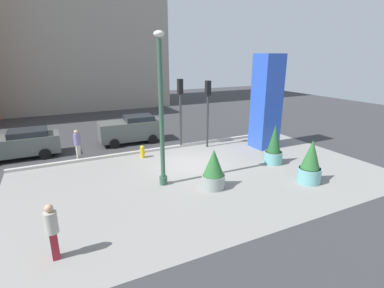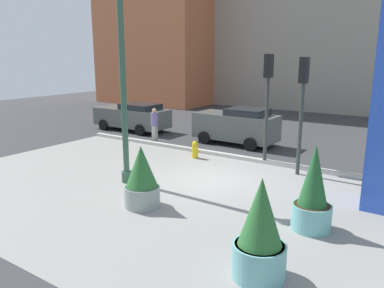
{
  "view_description": "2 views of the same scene",
  "coord_description": "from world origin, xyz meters",
  "px_view_note": "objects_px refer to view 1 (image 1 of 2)",
  "views": [
    {
      "loc": [
        -6.44,
        -13.29,
        5.69
      ],
      "look_at": [
        -0.43,
        -1.12,
        1.55
      ],
      "focal_mm": 26.96,
      "sensor_mm": 36.0,
      "label": 1
    },
    {
      "loc": [
        6.62,
        -10.82,
        4.28
      ],
      "look_at": [
        -0.03,
        -0.93,
        1.49
      ],
      "focal_mm": 35.19,
      "sensor_mm": 36.0,
      "label": 2
    }
  ],
  "objects_px": {
    "art_pillar_blue": "(266,102)",
    "traffic_light_corner": "(180,102)",
    "potted_plant_mid_plaza": "(310,164)",
    "car_curb_east": "(131,129)",
    "pedestrian_crossing": "(52,229)",
    "lamp_post": "(161,115)",
    "fire_hydrant": "(142,152)",
    "car_intersection": "(17,144)",
    "potted_plant_curbside": "(274,147)",
    "pedestrian_on_sidewalk": "(77,143)",
    "potted_plant_near_right": "(214,170)",
    "traffic_light_far_side": "(208,103)"
  },
  "relations": [
    {
      "from": "art_pillar_blue",
      "to": "potted_plant_near_right",
      "type": "bearing_deg",
      "value": -147.34
    },
    {
      "from": "potted_plant_curbside",
      "to": "traffic_light_corner",
      "type": "distance_m",
      "value": 6.31
    },
    {
      "from": "potted_plant_mid_plaza",
      "to": "car_intersection",
      "type": "bearing_deg",
      "value": 141.49
    },
    {
      "from": "car_intersection",
      "to": "art_pillar_blue",
      "type": "bearing_deg",
      "value": -17.83
    },
    {
      "from": "lamp_post",
      "to": "fire_hydrant",
      "type": "relative_size",
      "value": 8.91
    },
    {
      "from": "art_pillar_blue",
      "to": "traffic_light_corner",
      "type": "bearing_deg",
      "value": 154.72
    },
    {
      "from": "fire_hydrant",
      "to": "car_curb_east",
      "type": "height_order",
      "value": "car_curb_east"
    },
    {
      "from": "potted_plant_near_right",
      "to": "car_curb_east",
      "type": "distance_m",
      "value": 8.78
    },
    {
      "from": "art_pillar_blue",
      "to": "potted_plant_curbside",
      "type": "distance_m",
      "value": 3.63
    },
    {
      "from": "pedestrian_crossing",
      "to": "pedestrian_on_sidewalk",
      "type": "bearing_deg",
      "value": 80.26
    },
    {
      "from": "potted_plant_curbside",
      "to": "pedestrian_on_sidewalk",
      "type": "distance_m",
      "value": 11.01
    },
    {
      "from": "lamp_post",
      "to": "car_intersection",
      "type": "relative_size",
      "value": 1.45
    },
    {
      "from": "art_pillar_blue",
      "to": "potted_plant_near_right",
      "type": "height_order",
      "value": "art_pillar_blue"
    },
    {
      "from": "art_pillar_blue",
      "to": "pedestrian_on_sidewalk",
      "type": "height_order",
      "value": "art_pillar_blue"
    },
    {
      "from": "potted_plant_mid_plaza",
      "to": "potted_plant_curbside",
      "type": "height_order",
      "value": "potted_plant_curbside"
    },
    {
      "from": "traffic_light_corner",
      "to": "pedestrian_crossing",
      "type": "relative_size",
      "value": 2.49
    },
    {
      "from": "pedestrian_crossing",
      "to": "traffic_light_corner",
      "type": "bearing_deg",
      "value": 46.94
    },
    {
      "from": "lamp_post",
      "to": "potted_plant_mid_plaza",
      "type": "xyz_separation_m",
      "value": [
        6.2,
        -2.8,
        -2.32
      ]
    },
    {
      "from": "potted_plant_near_right",
      "to": "traffic_light_corner",
      "type": "relative_size",
      "value": 0.42
    },
    {
      "from": "fire_hydrant",
      "to": "traffic_light_corner",
      "type": "xyz_separation_m",
      "value": [
        2.83,
        0.86,
        2.58
      ]
    },
    {
      "from": "art_pillar_blue",
      "to": "potted_plant_mid_plaza",
      "type": "bearing_deg",
      "value": -107.92
    },
    {
      "from": "potted_plant_mid_plaza",
      "to": "potted_plant_near_right",
      "type": "bearing_deg",
      "value": 161.27
    },
    {
      "from": "potted_plant_curbside",
      "to": "lamp_post",
      "type": "bearing_deg",
      "value": 179.08
    },
    {
      "from": "potted_plant_mid_plaza",
      "to": "art_pillar_blue",
      "type": "bearing_deg",
      "value": 72.08
    },
    {
      "from": "potted_plant_mid_plaza",
      "to": "potted_plant_curbside",
      "type": "distance_m",
      "value": 2.71
    },
    {
      "from": "potted_plant_near_right",
      "to": "car_intersection",
      "type": "bearing_deg",
      "value": 133.91
    },
    {
      "from": "potted_plant_mid_plaza",
      "to": "pedestrian_on_sidewalk",
      "type": "distance_m",
      "value": 12.4
    },
    {
      "from": "fire_hydrant",
      "to": "pedestrian_on_sidewalk",
      "type": "xyz_separation_m",
      "value": [
        -3.36,
        1.39,
        0.6
      ]
    },
    {
      "from": "lamp_post",
      "to": "pedestrian_on_sidewalk",
      "type": "distance_m",
      "value": 6.62
    },
    {
      "from": "fire_hydrant",
      "to": "car_intersection",
      "type": "relative_size",
      "value": 0.16
    },
    {
      "from": "traffic_light_far_side",
      "to": "car_curb_east",
      "type": "bearing_deg",
      "value": 143.05
    },
    {
      "from": "lamp_post",
      "to": "pedestrian_crossing",
      "type": "bearing_deg",
      "value": -143.85
    },
    {
      "from": "car_intersection",
      "to": "traffic_light_corner",
      "type": "bearing_deg",
      "value": -13.63
    },
    {
      "from": "lamp_post",
      "to": "pedestrian_crossing",
      "type": "xyz_separation_m",
      "value": [
        -4.65,
        -3.39,
        -2.27
      ]
    },
    {
      "from": "traffic_light_far_side",
      "to": "pedestrian_on_sidewalk",
      "type": "xyz_separation_m",
      "value": [
        -7.78,
        1.18,
        -1.9
      ]
    },
    {
      "from": "lamp_post",
      "to": "art_pillar_blue",
      "type": "bearing_deg",
      "value": 17.74
    },
    {
      "from": "potted_plant_near_right",
      "to": "traffic_light_corner",
      "type": "height_order",
      "value": "traffic_light_corner"
    },
    {
      "from": "car_intersection",
      "to": "lamp_post",
      "type": "bearing_deg",
      "value": -48.69
    },
    {
      "from": "fire_hydrant",
      "to": "car_curb_east",
      "type": "distance_m",
      "value": 3.41
    },
    {
      "from": "potted_plant_near_right",
      "to": "art_pillar_blue",
      "type": "bearing_deg",
      "value": 32.66
    },
    {
      "from": "potted_plant_mid_plaza",
      "to": "fire_hydrant",
      "type": "height_order",
      "value": "potted_plant_mid_plaza"
    },
    {
      "from": "traffic_light_corner",
      "to": "car_curb_east",
      "type": "relative_size",
      "value": 1.06
    },
    {
      "from": "potted_plant_mid_plaza",
      "to": "potted_plant_curbside",
      "type": "bearing_deg",
      "value": 85.37
    },
    {
      "from": "car_curb_east",
      "to": "pedestrian_on_sidewalk",
      "type": "relative_size",
      "value": 2.38
    },
    {
      "from": "lamp_post",
      "to": "art_pillar_blue",
      "type": "xyz_separation_m",
      "value": [
        7.92,
        2.54,
        -0.33
      ]
    },
    {
      "from": "car_curb_east",
      "to": "fire_hydrant",
      "type": "bearing_deg",
      "value": -94.29
    },
    {
      "from": "potted_plant_mid_plaza",
      "to": "pedestrian_on_sidewalk",
      "type": "bearing_deg",
      "value": 138.85
    },
    {
      "from": "car_curb_east",
      "to": "pedestrian_crossing",
      "type": "xyz_separation_m",
      "value": [
        -5.11,
        -10.72,
        0.04
      ]
    },
    {
      "from": "lamp_post",
      "to": "traffic_light_corner",
      "type": "relative_size",
      "value": 1.53
    },
    {
      "from": "potted_plant_curbside",
      "to": "fire_hydrant",
      "type": "height_order",
      "value": "potted_plant_curbside"
    }
  ]
}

